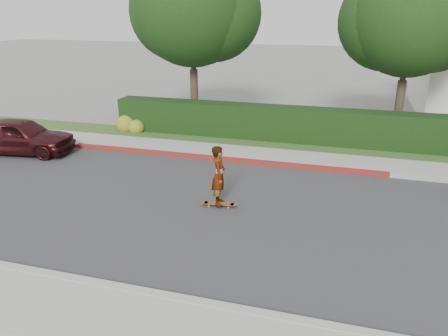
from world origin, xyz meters
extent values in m
plane|color=slate|center=(0.00, 0.00, 0.00)|extent=(120.00, 120.00, 0.00)
cube|color=#2D2D30|center=(0.00, 0.00, 0.01)|extent=(60.00, 8.00, 0.01)
cube|color=#9E9E99|center=(0.00, -4.10, 0.07)|extent=(60.00, 0.20, 0.15)
cube|color=#9E9E99|center=(0.00, 4.10, 0.07)|extent=(60.00, 0.20, 0.15)
cube|color=maroon|center=(-5.00, 4.10, 0.08)|extent=(12.00, 0.21, 0.15)
cube|color=gray|center=(0.00, 5.00, 0.06)|extent=(60.00, 1.60, 0.12)
cube|color=#2D4C1E|center=(0.00, 6.60, 0.05)|extent=(60.00, 1.60, 0.10)
cube|color=black|center=(-3.00, 7.20, 0.75)|extent=(15.00, 1.00, 1.50)
sphere|color=#2D4C19|center=(-10.20, 6.80, 0.35)|extent=(0.90, 0.90, 0.90)
sphere|color=#2D4C19|center=(-9.60, 6.60, 0.30)|extent=(0.70, 0.70, 0.70)
cylinder|color=#33261C|center=(-7.50, 8.50, 1.35)|extent=(0.36, 0.36, 2.70)
cylinder|color=#33261C|center=(-7.50, 8.50, 3.38)|extent=(0.24, 0.24, 2.25)
sphere|color=black|center=(-7.50, 8.50, 5.40)|extent=(5.20, 5.20, 5.20)
sphere|color=black|center=(-8.30, 8.90, 5.20)|extent=(4.42, 4.42, 4.42)
sphere|color=black|center=(-6.60, 8.80, 5.10)|extent=(4.16, 4.16, 4.16)
cylinder|color=#33261C|center=(1.50, 9.00, 1.26)|extent=(0.36, 0.36, 2.52)
cylinder|color=#33261C|center=(1.50, 9.00, 3.15)|extent=(0.24, 0.24, 2.10)
sphere|color=black|center=(1.50, 9.00, 5.04)|extent=(4.80, 4.80, 4.80)
sphere|color=black|center=(0.70, 9.40, 4.84)|extent=(4.08, 4.08, 4.08)
sphere|color=black|center=(2.40, 9.30, 4.74)|extent=(3.84, 3.84, 3.84)
cylinder|color=#C45B36|center=(-4.08, 0.15, 0.04)|extent=(0.06, 0.04, 0.06)
cylinder|color=#C45B36|center=(-4.10, 0.31, 0.04)|extent=(0.06, 0.04, 0.06)
cylinder|color=#C45B36|center=(-3.53, 0.22, 0.04)|extent=(0.06, 0.04, 0.06)
cylinder|color=#C45B36|center=(-3.54, 0.38, 0.04)|extent=(0.06, 0.04, 0.06)
cube|color=silver|center=(-4.09, 0.23, 0.08)|extent=(0.07, 0.17, 0.02)
cube|color=silver|center=(-3.53, 0.30, 0.08)|extent=(0.07, 0.17, 0.02)
cube|color=brown|center=(-3.81, 0.27, 0.10)|extent=(0.86, 0.31, 0.02)
cylinder|color=brown|center=(-4.23, 0.22, 0.10)|extent=(0.23, 0.23, 0.02)
cylinder|color=brown|center=(-3.40, 0.32, 0.10)|extent=(0.23, 0.23, 0.02)
imported|color=white|center=(-3.81, 0.27, 0.96)|extent=(0.54, 0.70, 1.70)
imported|color=#371114|center=(-12.61, 2.84, 0.69)|extent=(4.25, 2.17, 1.38)
camera|label=1|loc=(-0.53, -10.54, 5.31)|focal=35.00mm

